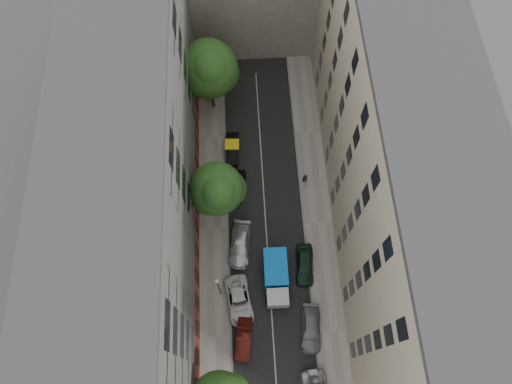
{
  "coord_description": "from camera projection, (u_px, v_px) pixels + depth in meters",
  "views": [
    {
      "loc": [
        -1.89,
        -15.87,
        45.42
      ],
      "look_at": [
        -0.97,
        1.29,
        6.0
      ],
      "focal_mm": 32.0,
      "sensor_mm": 36.0,
      "label": 1
    }
  ],
  "objects": [
    {
      "name": "ground",
      "position": [
        266.0,
        225.0,
        48.01
      ],
      "size": [
        120.0,
        120.0,
        0.0
      ],
      "primitive_type": "plane",
      "color": "#4C4C49",
      "rests_on": "ground"
    },
    {
      "name": "tarp_truck",
      "position": [
        276.0,
        277.0,
        44.39
      ],
      "size": [
        2.29,
        5.57,
        2.57
      ],
      "rotation": [
        0.0,
        0.0,
        -0.01
      ],
      "color": "black",
      "rests_on": "ground"
    },
    {
      "name": "car_left_4",
      "position": [
        238.0,
        186.0,
        49.11
      ],
      "size": [
        2.19,
        4.07,
        1.32
      ],
      "primitive_type": "imported",
      "rotation": [
        0.0,
        0.0,
        -0.17
      ],
      "color": "black",
      "rests_on": "ground"
    },
    {
      "name": "sidewalk_left",
      "position": [
        214.0,
        228.0,
        47.82
      ],
      "size": [
        3.0,
        44.0,
        0.15
      ],
      "primitive_type": "cube",
      "color": "gray",
      "rests_on": "ground"
    },
    {
      "name": "car_left_2",
      "position": [
        239.0,
        301.0,
        44.19
      ],
      "size": [
        3.03,
        5.29,
        1.39
      ],
      "primitive_type": "imported",
      "rotation": [
        0.0,
        0.0,
        0.15
      ],
      "color": "silver",
      "rests_on": "ground"
    },
    {
      "name": "building_right",
      "position": [
        396.0,
        180.0,
        39.08
      ],
      "size": [
        8.0,
        44.0,
        20.0
      ],
      "primitive_type": "cube",
      "color": "#BBAE91",
      "rests_on": "ground"
    },
    {
      "name": "road_surface",
      "position": [
        266.0,
        225.0,
        48.0
      ],
      "size": [
        8.0,
        44.0,
        0.02
      ],
      "primitive_type": "cube",
      "color": "black",
      "rests_on": "ground"
    },
    {
      "name": "car_right_1",
      "position": [
        311.0,
        329.0,
        43.17
      ],
      "size": [
        2.26,
        4.71,
        1.32
      ],
      "primitive_type": "imported",
      "rotation": [
        0.0,
        0.0,
        -0.09
      ],
      "color": "slate",
      "rests_on": "ground"
    },
    {
      "name": "tree_mid",
      "position": [
        218.0,
        190.0,
        42.81
      ],
      "size": [
        5.42,
        5.17,
        9.07
      ],
      "color": "#382619",
      "rests_on": "sidewalk_left"
    },
    {
      "name": "sidewalk_right",
      "position": [
        318.0,
        223.0,
        48.06
      ],
      "size": [
        3.0,
        44.0,
        0.15
      ],
      "primitive_type": "cube",
      "color": "gray",
      "rests_on": "ground"
    },
    {
      "name": "car_left_1",
      "position": [
        244.0,
        339.0,
        42.79
      ],
      "size": [
        1.92,
        4.19,
        1.33
      ],
      "primitive_type": "imported",
      "rotation": [
        0.0,
        0.0,
        -0.13
      ],
      "color": "#4D130F",
      "rests_on": "ground"
    },
    {
      "name": "car_right_2",
      "position": [
        305.0,
        265.0,
        45.57
      ],
      "size": [
        2.08,
        4.46,
        1.48
      ],
      "primitive_type": "imported",
      "rotation": [
        0.0,
        0.0,
        -0.08
      ],
      "color": "black",
      "rests_on": "ground"
    },
    {
      "name": "lamp_post",
      "position": [
        218.0,
        286.0,
        41.69
      ],
      "size": [
        0.36,
        0.36,
        5.78
      ],
      "color": "#195831",
      "rests_on": "sidewalk_left"
    },
    {
      "name": "pedestrian",
      "position": [
        305.0,
        178.0,
        49.17
      ],
      "size": [
        0.6,
        0.41,
        1.59
      ],
      "primitive_type": "imported",
      "rotation": [
        0.0,
        0.0,
        3.19
      ],
      "color": "black",
      "rests_on": "sidewalk_right"
    },
    {
      "name": "car_left_5",
      "position": [
        232.0,
        149.0,
        50.92
      ],
      "size": [
        1.59,
        4.09,
        1.33
      ],
      "primitive_type": "imported",
      "rotation": [
        0.0,
        0.0,
        -0.05
      ],
      "color": "black",
      "rests_on": "ground"
    },
    {
      "name": "tree_far",
      "position": [
        209.0,
        71.0,
        47.77
      ],
      "size": [
        6.42,
        6.31,
        10.02
      ],
      "color": "#382619",
      "rests_on": "sidewalk_left"
    },
    {
      "name": "building_left",
      "position": [
        139.0,
        193.0,
        38.61
      ],
      "size": [
        8.0,
        44.0,
        20.0
      ],
      "primitive_type": "cube",
      "color": "#52504D",
      "rests_on": "ground"
    },
    {
      "name": "car_left_3",
      "position": [
        240.0,
        245.0,
        46.41
      ],
      "size": [
        2.74,
        5.23,
        1.45
      ],
      "primitive_type": "imported",
      "rotation": [
        0.0,
        0.0,
        -0.15
      ],
      "color": "silver",
      "rests_on": "ground"
    }
  ]
}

